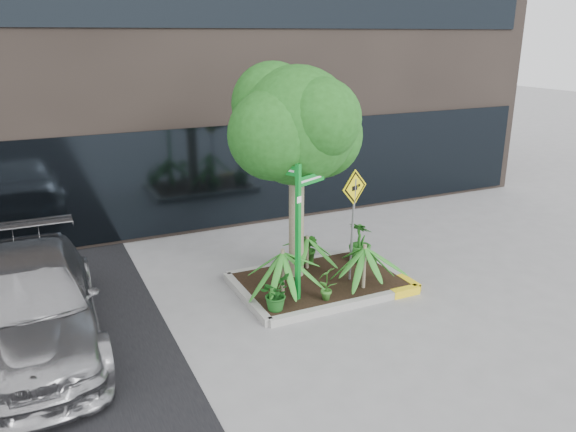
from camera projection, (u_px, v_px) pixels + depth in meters
name	position (u px, v px, depth m)	size (l,w,h in m)	color
ground	(318.00, 294.00, 11.05)	(80.00, 80.00, 0.00)	gray
planter	(322.00, 281.00, 11.34)	(3.35, 2.36, 0.15)	#9E9E99
tree	(296.00, 126.00, 10.63)	(2.93, 2.60, 4.39)	tan
palm_front	(365.00, 248.00, 10.71)	(1.00, 1.00, 1.12)	tan
palm_left	(283.00, 252.00, 10.42)	(1.03, 1.03, 1.15)	tan
palm_back	(307.00, 238.00, 11.67)	(0.81, 0.81, 0.90)	tan
parked_car	(31.00, 305.00, 9.00)	(2.06, 5.06, 1.47)	#9F9FA3
shrub_a	(275.00, 293.00, 10.01)	(0.57, 0.57, 0.63)	#175118
shrub_b	(360.00, 242.00, 12.13)	(0.49, 0.49, 0.88)	#22641E
shrub_c	(327.00, 283.00, 10.37)	(0.36, 0.36, 0.67)	#317223
shrub_d	(310.00, 249.00, 11.98)	(0.39, 0.39, 0.70)	#225B1A
street_sign_post	(298.00, 220.00, 10.09)	(1.01, 0.76, 2.73)	#0D9229
cattle_sign	(354.00, 207.00, 10.83)	(0.67, 0.25, 2.28)	slate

